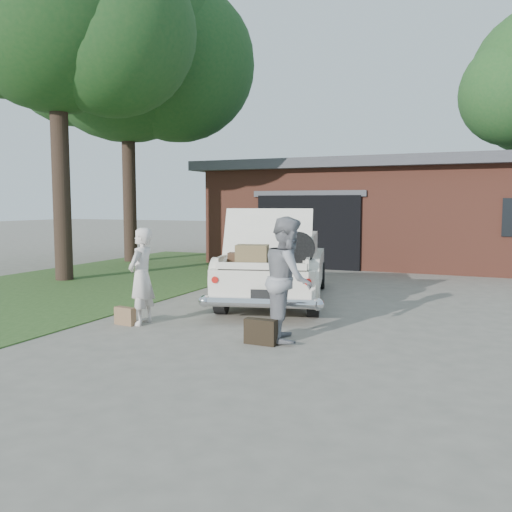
% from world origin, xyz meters
% --- Properties ---
extents(ground, '(90.00, 90.00, 0.00)m').
position_xyz_m(ground, '(0.00, 0.00, 0.00)').
color(ground, gray).
rests_on(ground, ground).
extents(grass_strip, '(6.00, 16.00, 0.02)m').
position_xyz_m(grass_strip, '(-5.50, 3.00, 0.01)').
color(grass_strip, '#2D4C1E').
rests_on(grass_strip, ground).
extents(house, '(12.80, 7.80, 3.30)m').
position_xyz_m(house, '(0.98, 11.47, 1.67)').
color(house, brown).
rests_on(house, ground).
extents(tree_left, '(6.37, 5.54, 9.74)m').
position_xyz_m(tree_left, '(-6.34, 3.07, 6.66)').
color(tree_left, '#38281E').
rests_on(tree_left, ground).
extents(tree_back, '(7.75, 6.74, 10.70)m').
position_xyz_m(tree_back, '(-7.46, 7.42, 7.02)').
color(tree_back, '#38281E').
rests_on(tree_back, ground).
extents(sedan, '(2.97, 5.06, 1.87)m').
position_xyz_m(sedan, '(-0.41, 2.61, 0.70)').
color(sedan, white).
rests_on(sedan, ground).
extents(woman_left, '(0.43, 0.61, 1.58)m').
position_xyz_m(woman_left, '(-1.63, -0.32, 0.79)').
color(woman_left, silver).
rests_on(woman_left, ground).
extents(woman_right, '(0.95, 1.05, 1.78)m').
position_xyz_m(woman_right, '(0.90, -0.31, 0.89)').
color(woman_right, gray).
rests_on(woman_right, ground).
extents(suitcase_left, '(0.39, 0.17, 0.29)m').
position_xyz_m(suitcase_left, '(-1.85, -0.48, 0.15)').
color(suitcase_left, '#836243').
rests_on(suitcase_left, ground).
extents(suitcase_right, '(0.47, 0.16, 0.36)m').
position_xyz_m(suitcase_right, '(0.65, -0.72, 0.18)').
color(suitcase_right, black).
rests_on(suitcase_right, ground).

